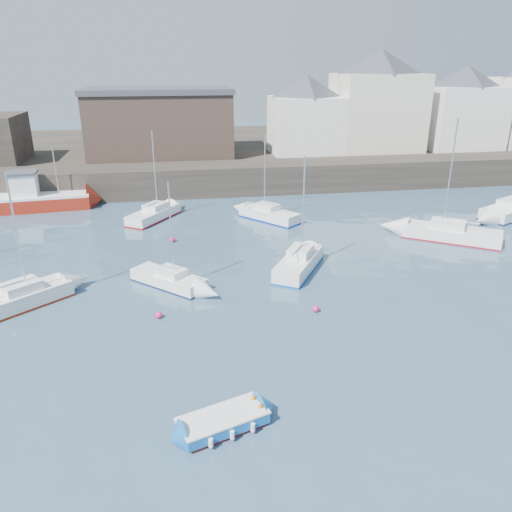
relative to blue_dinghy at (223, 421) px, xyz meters
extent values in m
plane|color=#2D4760|center=(3.67, 2.00, -0.36)|extent=(220.00, 220.00, 0.00)
cube|color=#28231E|center=(3.67, 37.00, 1.14)|extent=(90.00, 5.00, 3.00)
cube|color=#28231E|center=(3.67, 55.00, 1.04)|extent=(90.00, 32.00, 2.80)
cube|color=beige|center=(23.67, 44.00, 6.94)|extent=(10.00, 8.00, 9.00)
pyramid|color=#3A3D44|center=(23.67, 44.00, 12.84)|extent=(13.36, 13.36, 2.80)
cube|color=white|center=(34.67, 43.50, 6.19)|extent=(9.00, 7.00, 7.50)
pyramid|color=#3A3D44|center=(34.67, 43.50, 11.16)|extent=(11.88, 11.88, 2.45)
cube|color=white|center=(14.67, 43.50, 5.69)|extent=(8.00, 7.00, 6.50)
pyramid|color=#3A3D44|center=(14.67, 43.50, 10.16)|extent=(11.14, 11.14, 2.45)
cube|color=#3D2D26|center=(-2.33, 45.00, 5.94)|extent=(16.00, 10.00, 7.00)
cube|color=#3A3D44|center=(-2.33, 45.00, 9.74)|extent=(16.40, 10.40, 0.60)
cube|color=maroon|center=(0.00, 0.00, -0.29)|extent=(3.33, 2.20, 0.15)
cube|color=#125DB1|center=(0.00, 0.00, 0.00)|extent=(3.64, 2.45, 0.42)
cube|color=white|center=(0.00, 0.00, 0.25)|extent=(3.72, 2.50, 0.08)
cube|color=white|center=(0.00, 0.00, 0.07)|extent=(2.87, 1.82, 0.38)
cube|color=tan|center=(0.00, 0.00, 0.16)|extent=(0.55, 1.03, 0.06)
cylinder|color=white|center=(-1.08, 0.50, -0.03)|extent=(0.17, 0.17, 0.34)
cylinder|color=white|center=(-0.55, -1.06, -0.03)|extent=(0.17, 0.17, 0.34)
cylinder|color=white|center=(-0.26, 0.78, -0.03)|extent=(0.17, 0.17, 0.34)
cylinder|color=white|center=(0.26, -0.78, -0.03)|extent=(0.17, 0.17, 0.34)
cylinder|color=white|center=(0.55, 1.06, -0.03)|extent=(0.17, 0.17, 0.34)
cylinder|color=white|center=(1.08, -0.50, -0.03)|extent=(0.17, 0.17, 0.34)
cube|color=maroon|center=(-13.77, 33.50, 0.25)|extent=(9.14, 4.19, 1.22)
cube|color=white|center=(-13.77, 33.50, 0.96)|extent=(9.14, 4.19, 0.22)
cube|color=white|center=(-15.09, 33.37, 2.07)|extent=(2.64, 2.45, 1.99)
cube|color=#3A3D44|center=(-15.09, 33.37, 3.18)|extent=(2.89, 2.69, 0.22)
cylinder|color=silver|center=(-12.12, 33.67, 3.29)|extent=(0.11, 0.11, 4.43)
cube|color=white|center=(-10.44, 12.06, 0.12)|extent=(5.75, 5.17, 0.96)
cube|color=maroon|center=(-10.44, 12.06, -0.30)|extent=(5.80, 5.23, 0.13)
cube|color=white|center=(-10.21, 12.24, 0.87)|extent=(2.49, 2.39, 0.53)
cylinder|color=silver|center=(-9.98, 12.43, 3.98)|extent=(0.11, 0.11, 6.76)
cube|color=white|center=(-1.96, 13.71, 0.02)|extent=(4.85, 4.78, 0.77)
cube|color=#0E1843|center=(-1.96, 13.71, -0.31)|extent=(4.90, 4.83, 0.10)
cube|color=white|center=(-1.78, 13.53, 0.63)|extent=(2.16, 2.15, 0.43)
cylinder|color=silver|center=(-1.59, 13.35, 3.38)|extent=(0.09, 0.09, 5.93)
cube|color=white|center=(6.69, 14.58, 0.15)|extent=(4.57, 5.84, 1.03)
cube|color=#0F4CA5|center=(6.69, 14.58, -0.29)|extent=(4.61, 5.90, 0.14)
cube|color=white|center=(6.84, 14.82, 0.96)|extent=(2.22, 2.43, 0.57)
cylinder|color=silver|center=(6.99, 15.07, 3.97)|extent=(0.11, 0.11, 6.59)
cube|color=white|center=(20.06, 18.55, 0.14)|extent=(7.24, 6.07, 1.00)
cube|color=maroon|center=(20.06, 18.55, -0.30)|extent=(7.32, 6.13, 0.13)
cube|color=white|center=(19.76, 18.76, 0.92)|extent=(3.07, 2.88, 0.56)
cylinder|color=silver|center=(19.47, 18.97, 4.80)|extent=(0.11, 0.11, 8.32)
cube|color=white|center=(6.96, 26.22, 0.10)|extent=(4.99, 5.54, 0.93)
cube|color=#001797|center=(6.96, 26.22, -0.30)|extent=(5.04, 5.59, 0.12)
cube|color=white|center=(6.78, 26.43, 0.82)|extent=(2.31, 2.40, 0.52)
cylinder|color=silver|center=(6.60, 26.65, 3.83)|extent=(0.10, 0.10, 6.52)
cube|color=white|center=(-3.14, 28.17, 0.08)|extent=(4.92, 5.96, 0.89)
cube|color=#8D0608|center=(-3.14, 28.17, -0.30)|extent=(4.97, 6.02, 0.12)
cube|color=white|center=(-2.97, 28.42, 0.77)|extent=(2.35, 2.52, 0.49)
cylinder|color=silver|center=(-2.81, 28.66, 3.93)|extent=(0.10, 0.10, 6.82)
sphere|color=#E01F64|center=(-2.52, 9.44, -0.36)|extent=(0.39, 0.39, 0.39)
sphere|color=#E01F64|center=(6.20, 8.71, -0.36)|extent=(0.39, 0.39, 0.39)
sphere|color=#E01F64|center=(-1.61, 21.84, -0.36)|extent=(0.44, 0.44, 0.44)
camera|label=1|loc=(-1.35, -15.42, 12.83)|focal=35.00mm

